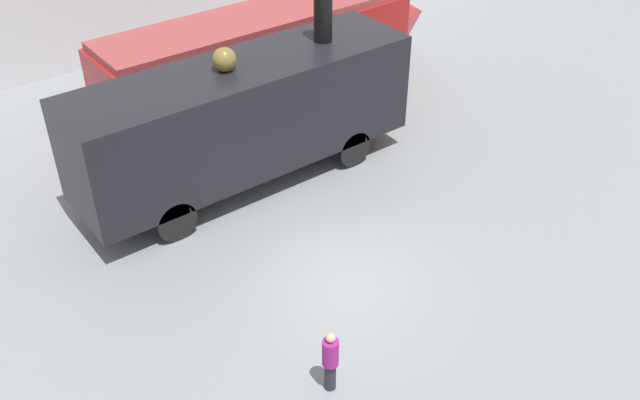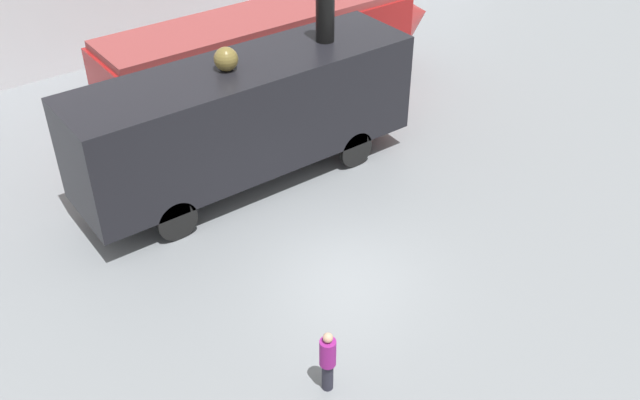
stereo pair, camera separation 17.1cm
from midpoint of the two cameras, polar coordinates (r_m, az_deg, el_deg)
ground_plane at (r=17.75m, az=1.60°, el=-5.75°), size 80.00×80.00×0.00m
streamlined_locomotive at (r=24.26m, az=-3.38°, el=11.80°), size 12.75×2.66×3.48m
steam_locomotive at (r=19.99m, az=-6.24°, el=6.87°), size 9.92×2.62×5.47m
visitor_person at (r=14.58m, az=0.49°, el=-12.63°), size 0.34×0.34×1.55m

